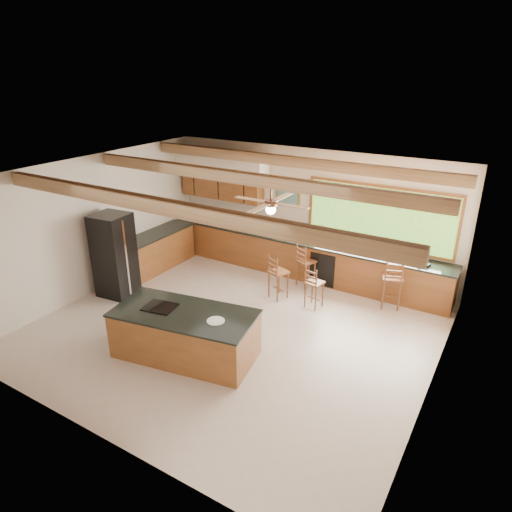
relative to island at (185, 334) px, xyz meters
The scene contains 9 objects.
ground 1.23m from the island, 76.92° to the left, with size 7.20×7.20×0.00m, color beige.
room_shell 2.52m from the island, 87.05° to the left, with size 7.27×6.54×3.02m.
counter_run 3.68m from the island, 98.72° to the left, with size 7.12×3.10×1.24m.
island is the anchor object (origin of this frame).
refrigerator 3.03m from the island, 159.06° to the left, with size 0.79×0.77×1.84m.
bar_stool_a 2.70m from the island, 82.30° to the left, with size 0.47×0.47×1.02m.
bar_stool_b 3.57m from the island, 80.04° to the left, with size 0.48×0.48×1.02m.
bar_stool_c 2.95m from the island, 65.95° to the left, with size 0.39×0.39×0.94m.
bar_stool_d 4.36m from the island, 53.78° to the left, with size 0.51×0.51×1.13m.
Camera 1 is at (4.26, -6.28, 4.72)m, focal length 32.00 mm.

